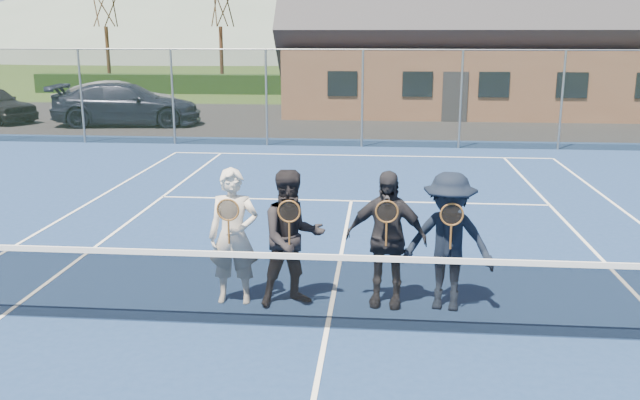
% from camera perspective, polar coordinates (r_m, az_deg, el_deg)
% --- Properties ---
extents(ground, '(220.00, 220.00, 0.00)m').
position_cam_1_polar(ground, '(27.78, 3.94, 6.66)').
color(ground, '#2B4318').
rests_on(ground, ground).
extents(court_surface, '(30.00, 30.00, 0.02)m').
position_cam_1_polar(court_surface, '(8.34, 0.61, -10.83)').
color(court_surface, navy).
rests_on(court_surface, ground).
extents(tarmac_carpark, '(40.00, 12.00, 0.01)m').
position_cam_1_polar(tarmac_carpark, '(28.15, -4.28, 6.76)').
color(tarmac_carpark, black).
rests_on(tarmac_carpark, ground).
extents(hedge_row, '(40.00, 1.20, 1.10)m').
position_cam_1_polar(hedge_row, '(39.67, 4.38, 9.62)').
color(hedge_row, black).
rests_on(hedge_row, ground).
extents(car_b, '(4.86, 1.91, 1.58)m').
position_cam_1_polar(car_b, '(28.87, -16.74, 7.95)').
color(car_b, gray).
rests_on(car_b, ground).
extents(car_c, '(5.81, 2.93, 1.62)m').
position_cam_1_polar(car_c, '(27.34, -15.94, 7.75)').
color(car_c, black).
rests_on(car_c, ground).
extents(court_markings, '(11.03, 23.83, 0.01)m').
position_cam_1_polar(court_markings, '(8.34, 0.61, -10.74)').
color(court_markings, white).
rests_on(court_markings, court_surface).
extents(tennis_net, '(11.68, 0.08, 1.10)m').
position_cam_1_polar(tennis_net, '(8.14, 0.62, -7.45)').
color(tennis_net, slate).
rests_on(tennis_net, ground).
extents(perimeter_fence, '(30.07, 0.07, 3.02)m').
position_cam_1_polar(perimeter_fence, '(21.15, 3.59, 8.54)').
color(perimeter_fence, slate).
rests_on(perimeter_fence, ground).
extents(clubhouse, '(15.60, 8.20, 7.70)m').
position_cam_1_polar(clubhouse, '(31.74, 11.73, 14.53)').
color(clubhouse, '#9E6B4C').
rests_on(clubhouse, ground).
extents(player_a, '(0.67, 0.51, 1.80)m').
position_cam_1_polar(player_a, '(8.90, -7.29, -3.06)').
color(player_a, beige).
rests_on(player_a, court_surface).
extents(player_b, '(1.08, 0.98, 1.80)m').
position_cam_1_polar(player_b, '(8.77, -2.35, -3.23)').
color(player_b, black).
rests_on(player_b, court_surface).
extents(player_c, '(1.11, 0.59, 1.80)m').
position_cam_1_polar(player_c, '(8.78, 5.58, -3.25)').
color(player_c, black).
rests_on(player_c, court_surface).
extents(player_d, '(1.27, 0.87, 1.80)m').
position_cam_1_polar(player_d, '(8.77, 10.74, -3.46)').
color(player_d, black).
rests_on(player_d, court_surface).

